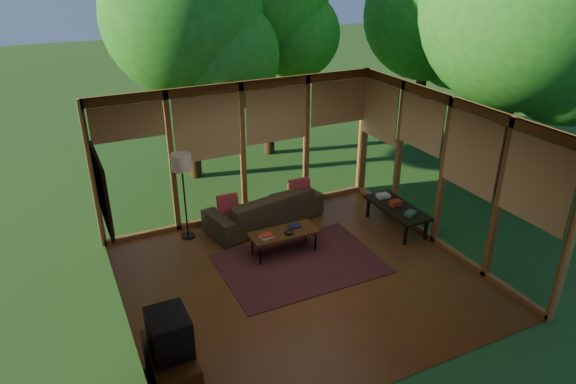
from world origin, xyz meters
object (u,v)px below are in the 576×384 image
television (169,333)px  media_cabinet (172,370)px  coffee_table (284,233)px  side_console (397,209)px  floor_lamp (182,167)px  sofa (264,207)px

television → media_cabinet: bearing=180.0°
coffee_table → side_console: bearing=-2.5°
side_console → media_cabinet: bearing=-156.3°
television → floor_lamp: 3.77m
sofa → media_cabinet: size_ratio=2.28×
coffee_table → floor_lamp: bearing=136.4°
sofa → coffee_table: 1.19m
floor_lamp → media_cabinet: bearing=-108.4°
sofa → side_console: size_ratio=1.63×
sofa → television: 4.36m
floor_lamp → coffee_table: bearing=-43.6°
television → coffee_table: television is taller
side_console → television: bearing=-156.2°
television → side_console: size_ratio=0.39×
floor_lamp → side_console: (3.69, -1.40, -1.00)m
media_cabinet → coffee_table: 3.39m
television → side_console: (4.85, 2.14, -0.44)m
media_cabinet → floor_lamp: floor_lamp is taller
television → side_console: television is taller
media_cabinet → television: size_ratio=1.82×
television → coffee_table: (2.52, 2.24, -0.46)m
sofa → media_cabinet: (-2.68, -3.42, -0.03)m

